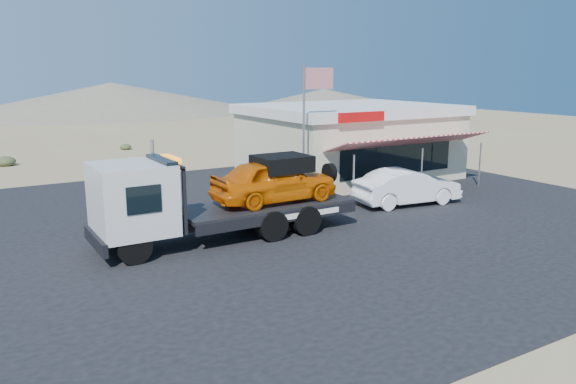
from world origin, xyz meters
The scene contains 6 objects.
ground centered at (0.00, 0.00, 0.00)m, with size 120.00×120.00×0.00m, color #937754.
asphalt_lot centered at (2.00, 3.00, 0.01)m, with size 32.00×24.00×0.02m, color black.
tow_truck centered at (-0.45, 1.70, 1.63)m, with size 9.07×2.69×3.03m.
white_sedan centered at (8.59, 2.19, 0.80)m, with size 1.65×4.72×1.56m, color white.
jerky_store centered at (10.50, 8.97, 1.99)m, with size 10.40×9.97×3.90m.
flagpole centered at (4.93, 4.50, 3.76)m, with size 1.55×0.10×6.00m.
Camera 1 is at (-8.22, -15.58, 5.79)m, focal length 35.00 mm.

